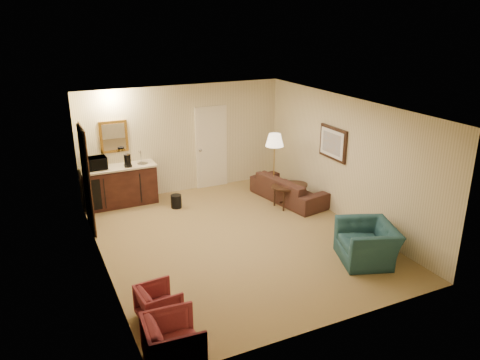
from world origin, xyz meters
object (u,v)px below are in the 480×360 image
Objects in this scene: floor_lamp at (274,167)px; waste_bin at (176,201)px; coffee_maker at (128,161)px; rose_chair_far at (173,340)px; coffee_table at (289,195)px; rose_chair_near at (159,302)px; wetbar_cabinet at (120,186)px; sofa at (288,185)px; teal_armchair at (368,237)px; microwave at (95,162)px.

floor_lamp reaches higher than waste_bin.
rose_chair_far is at bearing -84.02° from coffee_maker.
coffee_maker reaches higher than coffee_table.
rose_chair_near is at bearing -84.53° from coffee_maker.
floor_lamp is at bearing -19.03° from wetbar_cabinet.
coffee_maker is (0.61, 4.45, 0.77)m from rose_chair_near.
wetbar_cabinet reaches higher than coffee_table.
waste_bin is (-2.37, 1.00, -0.10)m from coffee_table.
sofa is at bearing -7.69° from coffee_maker.
teal_armchair is at bearing -93.25° from rose_chair_near.
coffee_maker reaches higher than waste_bin.
teal_armchair is 3.33m from floor_lamp.
microwave is at bearing -3.69° from rose_chair_near.
coffee_maker reaches higher than wetbar_cabinet.
rose_chair_far is 5.48m from coffee_table.
floor_lamp reaches higher than teal_armchair.
sofa is 0.54m from floor_lamp.
coffee_maker is (-3.41, 1.30, 0.68)m from sofa.
sofa is at bearing -46.65° from floor_lamp.
microwave reaches higher than coffee_table.
coffee_maker is (-3.26, 1.60, 0.81)m from coffee_table.
teal_armchair is 1.80× the size of rose_chair_near.
sofa is 2.25× the size of coffee_table.
wetbar_cabinet is 3.86m from coffee_table.
rose_chair_far is (-0.08, -0.95, 0.07)m from rose_chair_near.
waste_bin is (-2.52, 0.70, -0.24)m from sofa.
microwave is at bearing 163.17° from floor_lamp.
rose_chair_near is at bearing -137.85° from floor_lamp.
wetbar_cabinet is 3.87m from sofa.
floor_lamp is 5.52× the size of coffee_maker.
microwave reaches higher than wetbar_cabinet.
waste_bin is (1.58, 4.80, -0.21)m from rose_chair_far.
wetbar_cabinet is 3.31× the size of microwave.
waste_bin is 1.98m from microwave.
microwave is (-0.08, 4.57, 0.80)m from rose_chair_near.
wetbar_cabinet is 5.44× the size of waste_bin.
teal_armchair reaches higher than sofa.
floor_lamp is at bearing -10.86° from waste_bin.
floor_lamp is at bearing 32.92° from sofa.
rose_chair_near is at bearing -69.01° from teal_armchair.
sofa is 3.06m from teal_armchair.
sofa reaches higher than rose_chair_near.
microwave is at bearing -176.94° from coffee_maker.
rose_chair_far reaches higher than coffee_table.
wetbar_cabinet reaches higher than rose_chair_near.
coffee_table reaches higher than waste_bin.
sofa is 4.00× the size of microwave.
wetbar_cabinet is 0.83× the size of sofa.
sofa is at bearing 63.43° from coffee_table.
waste_bin is at bearing 64.04° from sofa.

